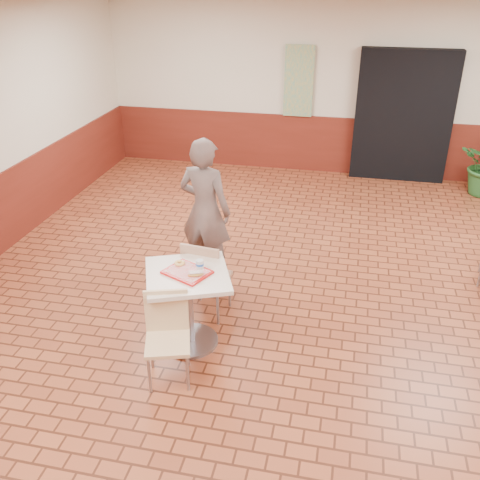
% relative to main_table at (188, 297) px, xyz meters
% --- Properties ---
extents(room_shell, '(8.01, 10.01, 3.01)m').
position_rel_main_table_xyz_m(room_shell, '(0.99, 0.35, 0.96)').
color(room_shell, brown).
rests_on(room_shell, ground).
extents(wainscot_band, '(8.00, 10.00, 1.00)m').
position_rel_main_table_xyz_m(wainscot_band, '(0.99, 0.35, -0.04)').
color(wainscot_band, '#5A1B11').
rests_on(wainscot_band, ground).
extents(corridor_doorway, '(1.60, 0.22, 2.20)m').
position_rel_main_table_xyz_m(corridor_doorway, '(2.19, 5.23, 0.56)').
color(corridor_doorway, black).
rests_on(corridor_doorway, ground).
extents(promo_poster, '(0.50, 0.03, 1.20)m').
position_rel_main_table_xyz_m(promo_poster, '(0.39, 5.29, 1.06)').
color(promo_poster, gray).
rests_on(promo_poster, wainscot_band).
extents(main_table, '(0.76, 0.76, 0.81)m').
position_rel_main_table_xyz_m(main_table, '(0.00, 0.00, 0.00)').
color(main_table, beige).
rests_on(main_table, ground).
extents(chair_main_front, '(0.49, 0.49, 0.85)m').
position_rel_main_table_xyz_m(chair_main_front, '(-0.05, -0.48, -0.07)').
color(chair_main_front, '#D7B381').
rests_on(chair_main_front, ground).
extents(chair_main_back, '(0.46, 0.46, 0.90)m').
position_rel_main_table_xyz_m(chair_main_back, '(0.03, 0.48, -0.04)').
color(chair_main_back, tan).
rests_on(chair_main_back, ground).
extents(customer, '(0.70, 0.54, 1.73)m').
position_rel_main_table_xyz_m(customer, '(-0.18, 1.29, 0.32)').
color(customer, '#66544F').
rests_on(customer, ground).
extents(serving_tray, '(0.40, 0.31, 0.03)m').
position_rel_main_table_xyz_m(serving_tray, '(0.00, -0.00, 0.28)').
color(serving_tray, '#B80F0D').
rests_on(serving_tray, main_table).
extents(ring_donut, '(0.12, 0.12, 0.03)m').
position_rel_main_table_xyz_m(ring_donut, '(-0.10, 0.10, 0.30)').
color(ring_donut, '#E3AB52').
rests_on(ring_donut, serving_tray).
extents(long_john_donut, '(0.16, 0.12, 0.04)m').
position_rel_main_table_xyz_m(long_john_donut, '(0.11, -0.07, 0.31)').
color(long_john_donut, '#C18D38').
rests_on(long_john_donut, serving_tray).
extents(paper_cup, '(0.08, 0.08, 0.09)m').
position_rel_main_table_xyz_m(paper_cup, '(0.11, 0.06, 0.34)').
color(paper_cup, silver).
rests_on(paper_cup, serving_tray).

